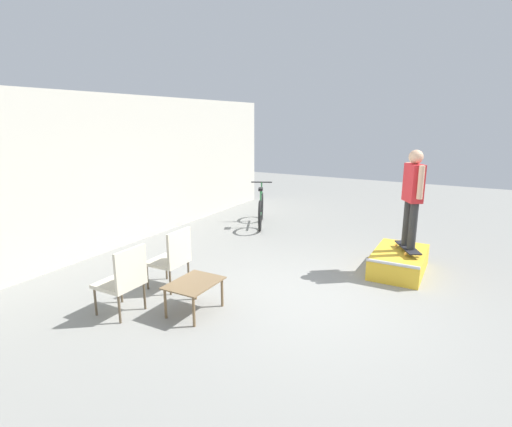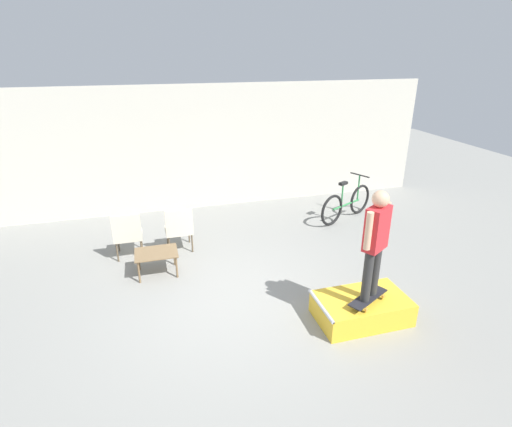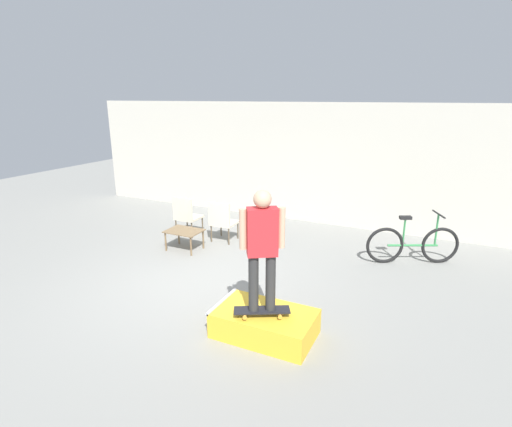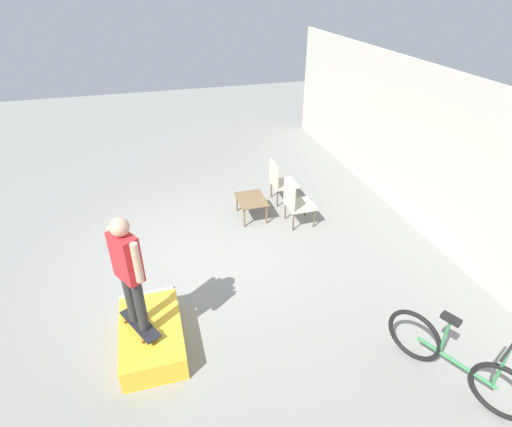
% 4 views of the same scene
% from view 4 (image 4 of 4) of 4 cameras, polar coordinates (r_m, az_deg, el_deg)
% --- Properties ---
extents(ground_plane, '(24.00, 24.00, 0.00)m').
position_cam_4_polar(ground_plane, '(7.16, -7.56, -6.41)').
color(ground_plane, gray).
extents(house_wall_back, '(12.00, 0.06, 3.00)m').
position_cam_4_polar(house_wall_back, '(7.98, 23.44, 7.77)').
color(house_wall_back, beige).
rests_on(house_wall_back, ground_plane).
extents(skate_ramp_box, '(1.36, 0.80, 0.38)m').
position_cam_4_polar(skate_ramp_box, '(5.75, -14.65, -16.50)').
color(skate_ramp_box, gold).
rests_on(skate_ramp_box, ground_plane).
extents(skateboard_on_ramp, '(0.74, 0.52, 0.07)m').
position_cam_4_polar(skateboard_on_ramp, '(5.56, -16.23, -14.93)').
color(skateboard_on_ramp, black).
rests_on(skateboard_on_ramp, skate_ramp_box).
extents(person_skater, '(0.50, 0.37, 1.60)m').
position_cam_4_polar(person_skater, '(4.95, -17.84, -7.24)').
color(person_skater, '#2D2D2D').
rests_on(person_skater, skateboard_on_ramp).
extents(coffee_table, '(0.74, 0.56, 0.43)m').
position_cam_4_polar(coffee_table, '(8.07, -0.68, 1.76)').
color(coffee_table, brown).
rests_on(coffee_table, ground_plane).
extents(patio_chair_left, '(0.52, 0.52, 0.93)m').
position_cam_4_polar(patio_chair_left, '(8.61, 3.46, 4.75)').
color(patio_chair_left, brown).
rests_on(patio_chair_left, ground_plane).
extents(patio_chair_right, '(0.53, 0.53, 0.93)m').
position_cam_4_polar(patio_chair_right, '(7.82, 5.71, 1.71)').
color(patio_chair_right, brown).
rests_on(patio_chair_right, ground_plane).
extents(bicycle, '(1.64, 0.84, 1.01)m').
position_cam_4_polar(bicycle, '(5.59, 26.62, -18.27)').
color(bicycle, black).
rests_on(bicycle, ground_plane).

